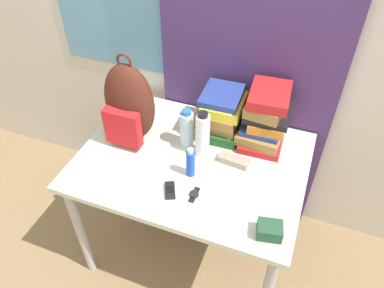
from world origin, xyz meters
TOP-DOWN VIEW (x-y plane):
  - wall_back at (-0.00, 0.91)m, footprint 6.00×0.06m
  - curtain_blue at (0.14, 0.86)m, footprint 0.95×0.04m
  - desk at (0.00, 0.41)m, footprint 1.12×0.83m
  - backpack at (-0.35, 0.46)m, footprint 0.26×0.20m
  - book_stack_left at (0.07, 0.68)m, footprint 0.23×0.28m
  - book_stack_center at (0.29, 0.68)m, footprint 0.24×0.30m
  - water_bottle at (-0.06, 0.51)m, footprint 0.07×0.07m
  - sports_bottle at (0.03, 0.47)m, footprint 0.07×0.07m
  - sunscreen_bottle at (0.03, 0.32)m, footprint 0.04×0.04m
  - cell_phone at (-0.02, 0.18)m, footprint 0.08×0.11m
  - sunglasses_case at (0.20, 0.46)m, footprint 0.15×0.07m
  - camera_pouch at (0.45, 0.11)m, footprint 0.12×0.10m
  - wristwatch at (0.09, 0.20)m, footprint 0.04×0.09m

SIDE VIEW (x-z plane):
  - desk at x=0.00m, z-range 0.29..1.04m
  - wristwatch at x=0.09m, z-range 0.76..0.77m
  - cell_phone at x=-0.02m, z-range 0.76..0.77m
  - sunglasses_case at x=0.20m, z-range 0.76..0.79m
  - camera_pouch at x=0.45m, z-range 0.76..0.82m
  - sunscreen_bottle at x=0.03m, z-range 0.75..0.92m
  - water_bottle at x=-0.06m, z-range 0.75..0.97m
  - book_stack_left at x=0.07m, z-range 0.75..0.99m
  - sports_bottle at x=0.03m, z-range 0.75..1.01m
  - book_stack_center at x=0.29m, z-range 0.75..1.05m
  - backpack at x=-0.35m, z-range 0.72..1.21m
  - curtain_blue at x=0.14m, z-range 0.00..2.50m
  - wall_back at x=0.00m, z-range 0.00..2.50m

